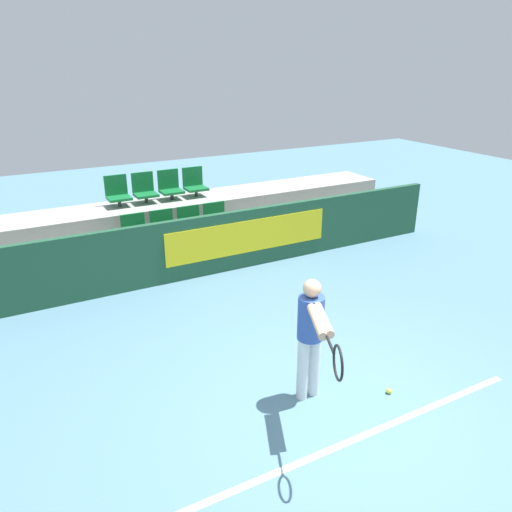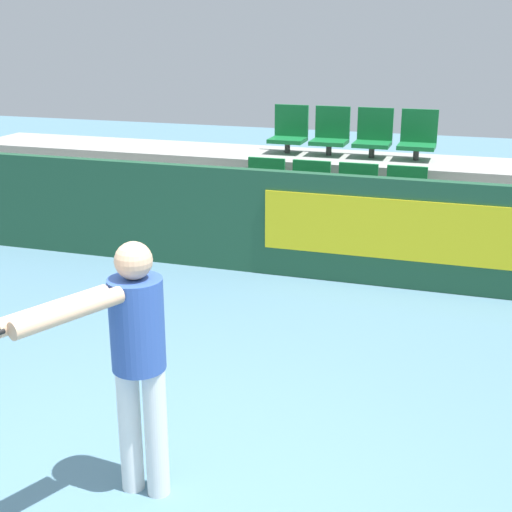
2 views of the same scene
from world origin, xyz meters
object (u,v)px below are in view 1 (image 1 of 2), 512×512
object	(u,v)px
stadium_chair_0	(135,233)
stadium_chair_5	(145,190)
tennis_player	(312,331)
stadium_chair_7	(195,184)
tennis_ball	(389,391)
stadium_chair_4	(118,193)
stadium_chair_3	(216,220)
stadium_chair_2	(191,224)
stadium_chair_6	(170,186)
stadium_chair_1	(164,228)

from	to	relation	value
stadium_chair_0	stadium_chair_5	distance (m)	1.31
tennis_player	stadium_chair_7	bearing A→B (deg)	104.09
tennis_ball	stadium_chair_4	bearing A→B (deg)	104.60
stadium_chair_3	stadium_chair_5	world-z (taller)	stadium_chair_5
stadium_chair_2	stadium_chair_3	xyz separation A→B (m)	(0.54, 0.00, 0.00)
stadium_chair_3	tennis_player	xyz separation A→B (m)	(-0.93, -4.67, 0.16)
stadium_chair_6	stadium_chair_7	world-z (taller)	same
stadium_chair_1	stadium_chair_6	distance (m)	1.31
stadium_chair_0	stadium_chair_7	xyz separation A→B (m)	(1.61, 1.09, 0.50)
stadium_chair_7	tennis_ball	size ratio (longest dim) A/B	8.94
stadium_chair_3	tennis_player	world-z (taller)	tennis_player
stadium_chair_0	tennis_ball	size ratio (longest dim) A/B	8.94
stadium_chair_0	stadium_chair_7	distance (m)	2.01
stadium_chair_2	stadium_chair_3	bearing A→B (deg)	0.00
stadium_chair_3	stadium_chair_2	bearing A→B (deg)	180.00
stadium_chair_4	stadium_chair_6	world-z (taller)	same
stadium_chair_2	tennis_ball	xyz separation A→B (m)	(0.52, -5.02, -0.72)
stadium_chair_4	stadium_chair_7	size ratio (longest dim) A/B	1.00
stadium_chair_1	stadium_chair_7	size ratio (longest dim) A/B	1.00
stadium_chair_3	stadium_chair_7	world-z (taller)	stadium_chair_7
stadium_chair_3	stadium_chair_4	bearing A→B (deg)	146.01
tennis_player	tennis_ball	bearing A→B (deg)	1.84
stadium_chair_4	tennis_player	xyz separation A→B (m)	(0.68, -5.75, -0.33)
stadium_chair_6	tennis_ball	distance (m)	6.25
stadium_chair_3	stadium_chair_5	size ratio (longest dim) A/B	1.00
stadium_chair_0	stadium_chair_6	xyz separation A→B (m)	(1.07, 1.09, 0.50)
stadium_chair_2	stadium_chair_4	world-z (taller)	stadium_chair_4
stadium_chair_0	stadium_chair_1	xyz separation A→B (m)	(0.54, 0.00, 0.00)
stadium_chair_3	stadium_chair_6	bearing A→B (deg)	116.31
stadium_chair_6	tennis_player	xyz separation A→B (m)	(-0.39, -5.75, -0.33)
stadium_chair_4	stadium_chair_7	xyz separation A→B (m)	(1.61, 0.00, 0.00)
stadium_chair_1	stadium_chair_7	xyz separation A→B (m)	(1.07, 1.09, 0.50)
stadium_chair_1	stadium_chair_5	world-z (taller)	stadium_chair_5
stadium_chair_3	stadium_chair_7	distance (m)	1.19
stadium_chair_1	stadium_chair_4	size ratio (longest dim) A/B	1.00
tennis_player	tennis_ball	size ratio (longest dim) A/B	22.73
stadium_chair_0	stadium_chair_5	world-z (taller)	stadium_chair_5
stadium_chair_0	stadium_chair_3	xyz separation A→B (m)	(1.61, 0.00, 0.00)
stadium_chair_1	stadium_chair_6	world-z (taller)	stadium_chair_6
stadium_chair_5	tennis_player	distance (m)	5.76
stadium_chair_2	tennis_ball	size ratio (longest dim) A/B	8.94
stadium_chair_3	stadium_chair_6	xyz separation A→B (m)	(-0.54, 1.09, 0.50)
stadium_chair_0	tennis_player	xyz separation A→B (m)	(0.68, -4.67, 0.16)
stadium_chair_7	stadium_chair_1	bearing A→B (deg)	-134.67
stadium_chair_3	stadium_chair_5	xyz separation A→B (m)	(-1.07, 1.09, 0.50)
stadium_chair_2	stadium_chair_6	size ratio (longest dim) A/B	1.00
stadium_chair_2	tennis_player	bearing A→B (deg)	-94.80
stadium_chair_4	stadium_chair_6	size ratio (longest dim) A/B	1.00
stadium_chair_3	stadium_chair_4	distance (m)	2.01
stadium_chair_2	stadium_chair_5	bearing A→B (deg)	116.31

